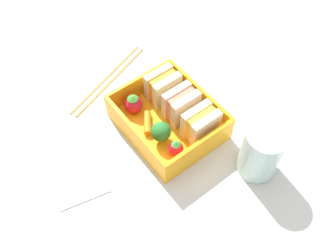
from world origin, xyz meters
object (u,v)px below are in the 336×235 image
Objects in this scene: sandwich_center_left at (181,105)px; chopstick_pair at (108,78)px; strawberry_far_left at (133,104)px; sandwich_left at (163,87)px; strawberry_left at (176,148)px; sandwich_center at (201,124)px; drinking_glass at (261,152)px; carrot_stick_far_left at (147,123)px; folded_napkin at (73,166)px; broccoli_floret at (161,132)px.

chopstick_pair is at bearing -161.77° from sandwich_center_left.
sandwich_left is at bearing 82.55° from strawberry_far_left.
strawberry_left is 21.32cm from chopstick_pair.
sandwich_left is 1.00× the size of sandwich_center_left.
drinking_glass is (9.93, 3.59, 0.72)cm from sandwich_center.
drinking_glass is at bearing 29.48° from carrot_stick_far_left.
sandwich_center_left reaches higher than strawberry_left.
sandwich_center_left is 15.47cm from drinking_glass.
carrot_stick_far_left is 14.11cm from folded_napkin.
carrot_stick_far_left is at bearing -60.50° from sandwich_left.
carrot_stick_far_left is 19.50cm from drinking_glass.
broccoli_floret is (3.78, 0.06, 1.66)cm from carrot_stick_far_left.
sandwich_center_left is (5.09, 0.00, 0.00)cm from sandwich_left.
sandwich_center is 9.30cm from carrot_stick_far_left.
sandwich_left is 20.45cm from drinking_glass.
drinking_glass is at bearing 43.59° from strawberry_left.
sandwich_left is 1.00× the size of sandwich_center.
strawberry_left reaches higher than folded_napkin.
broccoli_floret is (2.02, -5.83, -0.55)cm from sandwich_center_left.
broccoli_floret is at bearing -70.89° from sandwich_center_left.
sandwich_center is at bearing 67.35° from folded_napkin.
strawberry_far_left is 11.39cm from strawberry_left.
sandwich_center is at bearing 28.26° from strawberry_far_left.
sandwich_left is 0.60× the size of drinking_glass.
drinking_glass is at bearing 13.45° from sandwich_center_left.
drinking_glass is 0.71× the size of folded_napkin.
broccoli_floret is (7.88, 0.06, 0.58)cm from strawberry_far_left.
sandwich_left reaches higher than chopstick_pair.
sandwich_center_left is at bearing 135.31° from strawberry_left.
folded_napkin is (-1.43, -13.95, -1.63)cm from carrot_stick_far_left.
strawberry_far_left is 0.19× the size of chopstick_pair.
strawberry_far_left reaches higher than chopstick_pair.
sandwich_center is 6.61cm from broccoli_floret.
sandwich_left is at bearing 140.65° from broccoli_floret.
drinking_glass reaches higher than sandwich_center.
broccoli_floret is at bearing -117.78° from sandwich_center.
sandwich_center_left is 1.41× the size of broccoli_floret.
chopstick_pair is at bearing 130.42° from folded_napkin.
broccoli_floret is (7.11, -5.83, -0.55)cm from sandwich_left.
folded_napkin is at bearing -99.12° from sandwich_center_left.
chopstick_pair is at bearing 177.00° from carrot_stick_far_left.
strawberry_far_left is 10.18cm from chopstick_pair.
folded_napkin is (-8.28, -19.84, -3.84)cm from sandwich_center.
broccoli_floret is at bearing -2.15° from chopstick_pair.
sandwich_center_left is at bearing 73.41° from carrot_stick_far_left.
strawberry_left is 0.32× the size of drinking_glass.
sandwich_center_left is 1.00× the size of sandwich_center.
drinking_glass reaches higher than chopstick_pair.
strawberry_left is at bearing 3.44° from carrot_stick_far_left.
strawberry_far_left is 0.87× the size of carrot_stick_far_left.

